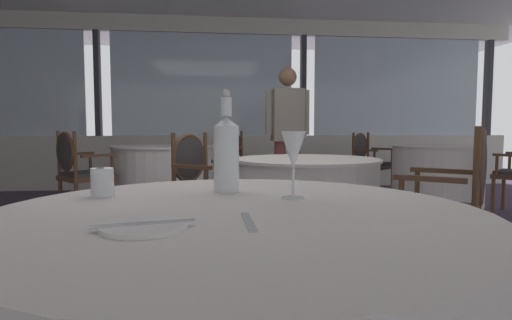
{
  "coord_description": "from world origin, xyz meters",
  "views": [
    {
      "loc": [
        0.12,
        -2.6,
        0.95
      ],
      "look_at": [
        0.26,
        -1.33,
        0.85
      ],
      "focal_mm": 28.42,
      "sensor_mm": 36.0,
      "label": 1
    }
  ],
  "objects_px": {
    "dining_chair_0_1": "(78,167)",
    "dining_chair_2_1": "(368,159)",
    "dining_chair_1_0": "(202,180)",
    "diner_person_0": "(287,130)",
    "water_tumbler": "(102,182)",
    "dining_chair_0_0": "(226,157)",
    "dining_chair_1_1": "(455,196)",
    "side_plate": "(144,226)",
    "wine_glass": "(293,152)",
    "water_bottle": "(226,151)"
  },
  "relations": [
    {
      "from": "side_plate",
      "to": "diner_person_0",
      "type": "distance_m",
      "value": 4.01
    },
    {
      "from": "dining_chair_2_1",
      "to": "dining_chair_1_0",
      "type": "bearing_deg",
      "value": -83.09
    },
    {
      "from": "dining_chair_0_0",
      "to": "dining_chair_2_1",
      "type": "bearing_deg",
      "value": 134.0
    },
    {
      "from": "diner_person_0",
      "to": "dining_chair_1_0",
      "type": "bearing_deg",
      "value": -40.15
    },
    {
      "from": "dining_chair_0_1",
      "to": "dining_chair_1_1",
      "type": "bearing_deg",
      "value": -79.77
    },
    {
      "from": "dining_chair_0_1",
      "to": "dining_chair_2_1",
      "type": "xyz_separation_m",
      "value": [
        3.64,
        1.2,
        -0.02
      ]
    },
    {
      "from": "dining_chair_1_0",
      "to": "diner_person_0",
      "type": "distance_m",
      "value": 1.74
    },
    {
      "from": "wine_glass",
      "to": "water_tumbler",
      "type": "bearing_deg",
      "value": 169.05
    },
    {
      "from": "dining_chair_0_0",
      "to": "diner_person_0",
      "type": "height_order",
      "value": "diner_person_0"
    },
    {
      "from": "dining_chair_0_1",
      "to": "diner_person_0",
      "type": "bearing_deg",
      "value": -34.16
    },
    {
      "from": "dining_chair_1_0",
      "to": "dining_chair_2_1",
      "type": "relative_size",
      "value": 1.02
    },
    {
      "from": "wine_glass",
      "to": "dining_chair_2_1",
      "type": "height_order",
      "value": "wine_glass"
    },
    {
      "from": "side_plate",
      "to": "dining_chair_1_0",
      "type": "xyz_separation_m",
      "value": [
        0.05,
        2.49,
        -0.21
      ]
    },
    {
      "from": "side_plate",
      "to": "diner_person_0",
      "type": "height_order",
      "value": "diner_person_0"
    },
    {
      "from": "water_tumbler",
      "to": "diner_person_0",
      "type": "relative_size",
      "value": 0.05
    },
    {
      "from": "water_bottle",
      "to": "wine_glass",
      "type": "bearing_deg",
      "value": -39.68
    },
    {
      "from": "water_bottle",
      "to": "dining_chair_0_1",
      "type": "height_order",
      "value": "water_bottle"
    },
    {
      "from": "water_bottle",
      "to": "wine_glass",
      "type": "xyz_separation_m",
      "value": [
        0.19,
        -0.15,
        0.01
      ]
    },
    {
      "from": "side_plate",
      "to": "diner_person_0",
      "type": "xyz_separation_m",
      "value": [
        1.02,
        3.87,
        0.19
      ]
    },
    {
      "from": "wine_glass",
      "to": "dining_chair_0_1",
      "type": "xyz_separation_m",
      "value": [
        -1.63,
        3.28,
        -0.33
      ]
    },
    {
      "from": "side_plate",
      "to": "dining_chair_0_1",
      "type": "height_order",
      "value": "dining_chair_0_1"
    },
    {
      "from": "water_tumbler",
      "to": "water_bottle",
      "type": "bearing_deg",
      "value": 7.11
    },
    {
      "from": "water_tumbler",
      "to": "dining_chair_1_0",
      "type": "height_order",
      "value": "dining_chair_1_0"
    },
    {
      "from": "side_plate",
      "to": "wine_glass",
      "type": "bearing_deg",
      "value": 40.93
    },
    {
      "from": "dining_chair_0_0",
      "to": "dining_chair_1_0",
      "type": "height_order",
      "value": "dining_chair_0_0"
    },
    {
      "from": "dining_chair_1_1",
      "to": "dining_chair_2_1",
      "type": "relative_size",
      "value": 1.06
    },
    {
      "from": "dining_chair_0_0",
      "to": "dining_chair_1_1",
      "type": "bearing_deg",
      "value": 67.26
    },
    {
      "from": "dining_chair_1_1",
      "to": "water_bottle",
      "type": "bearing_deg",
      "value": 70.61
    },
    {
      "from": "side_plate",
      "to": "dining_chair_0_0",
      "type": "xyz_separation_m",
      "value": [
        0.34,
        4.98,
        -0.2
      ]
    },
    {
      "from": "dining_chair_0_0",
      "to": "diner_person_0",
      "type": "xyz_separation_m",
      "value": [
        0.68,
        -1.11,
        0.4
      ]
    },
    {
      "from": "wine_glass",
      "to": "dining_chair_0_1",
      "type": "distance_m",
      "value": 3.68
    },
    {
      "from": "side_plate",
      "to": "water_tumbler",
      "type": "xyz_separation_m",
      "value": [
        -0.19,
        0.43,
        0.04
      ]
    },
    {
      "from": "side_plate",
      "to": "dining_chair_1_1",
      "type": "bearing_deg",
      "value": 41.49
    },
    {
      "from": "dining_chair_2_1",
      "to": "dining_chair_0_1",
      "type": "bearing_deg",
      "value": -109.65
    },
    {
      "from": "dining_chair_1_0",
      "to": "dining_chair_0_0",
      "type": "bearing_deg",
      "value": 120.94
    },
    {
      "from": "diner_person_0",
      "to": "water_bottle",
      "type": "bearing_deg",
      "value": -19.03
    },
    {
      "from": "water_tumbler",
      "to": "dining_chair_1_0",
      "type": "bearing_deg",
      "value": 83.3
    },
    {
      "from": "dining_chair_0_1",
      "to": "side_plate",
      "type": "bearing_deg",
      "value": -111.65
    },
    {
      "from": "dining_chair_0_0",
      "to": "dining_chair_2_1",
      "type": "distance_m",
      "value": 2.05
    },
    {
      "from": "wine_glass",
      "to": "diner_person_0",
      "type": "relative_size",
      "value": 0.12
    },
    {
      "from": "dining_chair_2_1",
      "to": "water_tumbler",
      "type": "bearing_deg",
      "value": -68.37
    },
    {
      "from": "side_plate",
      "to": "dining_chair_2_1",
      "type": "height_order",
      "value": "dining_chair_2_1"
    },
    {
      "from": "water_tumbler",
      "to": "dining_chair_1_0",
      "type": "xyz_separation_m",
      "value": [
        0.24,
        2.06,
        -0.25
      ]
    },
    {
      "from": "dining_chair_1_0",
      "to": "diner_person_0",
      "type": "xyz_separation_m",
      "value": [
        0.97,
        1.38,
        0.41
      ]
    },
    {
      "from": "water_tumbler",
      "to": "dining_chair_2_1",
      "type": "distance_m",
      "value": 5.08
    },
    {
      "from": "dining_chair_0_1",
      "to": "dining_chair_1_0",
      "type": "height_order",
      "value": "dining_chair_0_1"
    },
    {
      "from": "dining_chair_0_0",
      "to": "diner_person_0",
      "type": "bearing_deg",
      "value": 80.61
    },
    {
      "from": "water_bottle",
      "to": "diner_person_0",
      "type": "height_order",
      "value": "diner_person_0"
    },
    {
      "from": "dining_chair_1_0",
      "to": "dining_chair_2_1",
      "type": "bearing_deg",
      "value": 82.32
    },
    {
      "from": "side_plate",
      "to": "dining_chair_1_0",
      "type": "height_order",
      "value": "dining_chair_1_0"
    }
  ]
}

